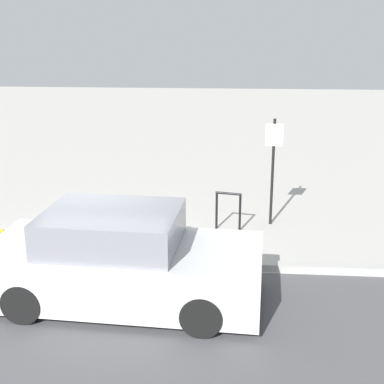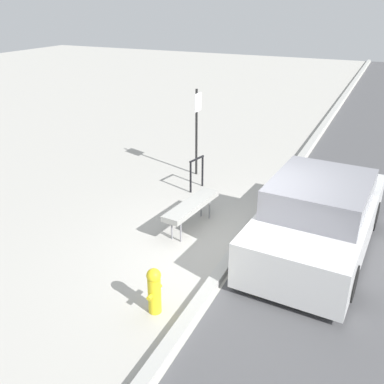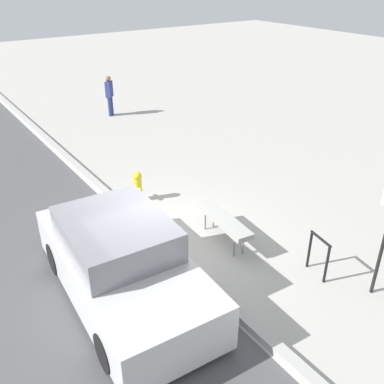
# 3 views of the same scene
# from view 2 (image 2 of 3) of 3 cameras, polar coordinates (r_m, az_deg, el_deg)

# --- Properties ---
(ground_plane) EXTENTS (60.00, 60.00, 0.00)m
(ground_plane) POSITION_cam_2_polar(r_m,az_deg,el_deg) (8.15, 5.86, -8.12)
(ground_plane) COLOR #ADAAA3
(curb) EXTENTS (60.00, 0.20, 0.13)m
(curb) POSITION_cam_2_polar(r_m,az_deg,el_deg) (8.12, 5.87, -7.74)
(curb) COLOR #A8A8A3
(curb) RESTS_ON ground_plane
(bench) EXTENTS (1.67, 0.56, 0.58)m
(bench) POSITION_cam_2_polar(r_m,az_deg,el_deg) (8.71, -0.06, -1.85)
(bench) COLOR gray
(bench) RESTS_ON ground_plane
(bike_rack) EXTENTS (0.55, 0.16, 0.83)m
(bike_rack) POSITION_cam_2_polar(r_m,az_deg,el_deg) (10.55, 0.63, 2.91)
(bike_rack) COLOR black
(bike_rack) RESTS_ON ground_plane
(sign_post) EXTENTS (0.36, 0.08, 2.30)m
(sign_post) POSITION_cam_2_polar(r_m,az_deg,el_deg) (11.23, 0.65, 8.98)
(sign_post) COLOR black
(sign_post) RESTS_ON ground_plane
(fire_hydrant) EXTENTS (0.36, 0.22, 0.77)m
(fire_hydrant) POSITION_cam_2_polar(r_m,az_deg,el_deg) (6.56, -5.05, -12.80)
(fire_hydrant) COLOR gold
(fire_hydrant) RESTS_ON ground_plane
(parked_car_near) EXTENTS (4.27, 2.05, 1.47)m
(parked_car_near) POSITION_cam_2_polar(r_m,az_deg,el_deg) (8.27, 16.51, -3.26)
(parked_car_near) COLOR black
(parked_car_near) RESTS_ON ground_plane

